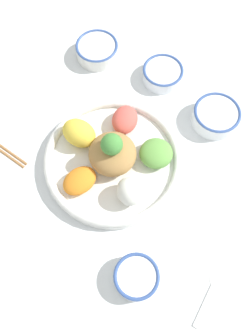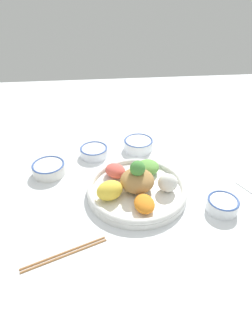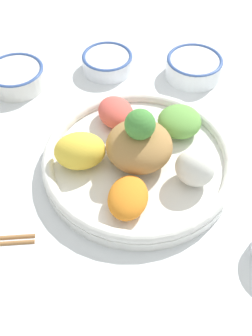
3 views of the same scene
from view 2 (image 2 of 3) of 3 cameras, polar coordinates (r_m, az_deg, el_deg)
The scene contains 8 objects.
ground_plane at distance 0.94m, azimuth 3.71°, elevation -5.06°, with size 2.40×2.40×0.00m, color white.
salad_platter at distance 0.92m, azimuth 2.15°, elevation -3.68°, with size 0.33×0.33×0.13m.
sauce_bowl_red at distance 1.15m, azimuth 2.52°, elevation 4.91°, with size 0.12×0.12×0.04m.
rice_bowl_blue at distance 1.12m, azimuth -6.54°, elevation 3.42°, with size 0.11×0.11×0.04m.
sauce_bowl_dark at distance 0.91m, azimuth 19.03°, elevation -6.99°, with size 0.10×0.10×0.04m.
rice_bowl_plain at distance 1.05m, azimuth -15.43°, elevation -0.05°, with size 0.12×0.12×0.04m.
chopsticks_pair_near at distance 0.78m, azimuth -12.32°, elevation -16.60°, with size 0.22×0.10×0.01m.
serving_spoon_main at distance 1.05m, azimuth 21.90°, elevation -2.84°, with size 0.08×0.13×0.01m.
Camera 2 is at (0.13, 0.70, 0.61)m, focal length 30.00 mm.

